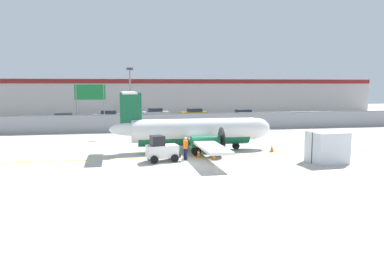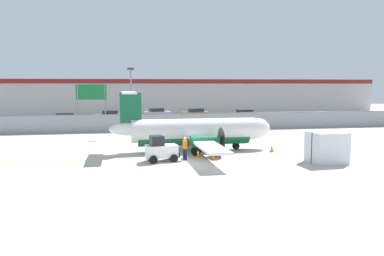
# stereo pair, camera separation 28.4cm
# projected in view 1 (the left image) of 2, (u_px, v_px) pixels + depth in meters

# --- Properties ---
(ground_plane) EXTENTS (140.00, 140.00, 0.01)m
(ground_plane) POSITION_uv_depth(u_px,v_px,m) (184.00, 157.00, 28.56)
(ground_plane) COLOR #BCB7AD
(perimeter_fence) EXTENTS (98.00, 0.10, 2.10)m
(perimeter_fence) POSITION_uv_depth(u_px,v_px,m) (163.00, 122.00, 44.06)
(perimeter_fence) COLOR gray
(perimeter_fence) RESTS_ON ground
(parking_lot_strip) EXTENTS (98.00, 17.00, 0.12)m
(parking_lot_strip) POSITION_uv_depth(u_px,v_px,m) (155.00, 121.00, 55.42)
(parking_lot_strip) COLOR #38383A
(parking_lot_strip) RESTS_ON ground
(background_building) EXTENTS (91.00, 8.10, 6.50)m
(background_building) POSITION_uv_depth(u_px,v_px,m) (147.00, 96.00, 73.11)
(background_building) COLOR #BCB7B2
(background_building) RESTS_ON ground
(commuter_airplane) EXTENTS (13.52, 16.03, 4.92)m
(commuter_airplane) POSITION_uv_depth(u_px,v_px,m) (197.00, 132.00, 31.02)
(commuter_airplane) COLOR white
(commuter_airplane) RESTS_ON ground
(baggage_tug) EXTENTS (2.48, 1.71, 1.88)m
(baggage_tug) POSITION_uv_depth(u_px,v_px,m) (162.00, 150.00, 26.79)
(baggage_tug) COLOR silver
(baggage_tug) RESTS_ON ground
(ground_crew_worker) EXTENTS (0.45, 0.53, 1.70)m
(ground_crew_worker) POSITION_uv_depth(u_px,v_px,m) (186.00, 147.00, 27.20)
(ground_crew_worker) COLOR #191E4C
(ground_crew_worker) RESTS_ON ground
(cargo_container) EXTENTS (2.54, 2.17, 2.20)m
(cargo_container) POSITION_uv_depth(u_px,v_px,m) (327.00, 147.00, 26.34)
(cargo_container) COLOR silver
(cargo_container) RESTS_ON ground
(traffic_cone_near_left) EXTENTS (0.36, 0.36, 0.64)m
(traffic_cone_near_left) POSITION_uv_depth(u_px,v_px,m) (272.00, 148.00, 30.64)
(traffic_cone_near_left) COLOR orange
(traffic_cone_near_left) RESTS_ON ground
(traffic_cone_near_right) EXTENTS (0.36, 0.36, 0.64)m
(traffic_cone_near_right) POSITION_uv_depth(u_px,v_px,m) (199.00, 154.00, 28.20)
(traffic_cone_near_right) COLOR orange
(traffic_cone_near_right) RESTS_ON ground
(traffic_cone_far_left) EXTENTS (0.36, 0.36, 0.64)m
(traffic_cone_far_left) POSITION_uv_depth(u_px,v_px,m) (214.00, 155.00, 27.43)
(traffic_cone_far_left) COLOR orange
(traffic_cone_far_left) RESTS_ON ground
(parked_car_0) EXTENTS (4.30, 2.20, 1.58)m
(parked_car_0) POSITION_uv_depth(u_px,v_px,m) (63.00, 119.00, 50.38)
(parked_car_0) COLOR #19662D
(parked_car_0) RESTS_ON parking_lot_strip
(parked_car_1) EXTENTS (4.27, 2.15, 1.58)m
(parked_car_1) POSITION_uv_depth(u_px,v_px,m) (108.00, 116.00, 55.43)
(parked_car_1) COLOR slate
(parked_car_1) RESTS_ON parking_lot_strip
(parked_car_2) EXTENTS (4.38, 2.42, 1.58)m
(parked_car_2) POSITION_uv_depth(u_px,v_px,m) (156.00, 113.00, 60.69)
(parked_car_2) COLOR silver
(parked_car_2) RESTS_ON parking_lot_strip
(parked_car_3) EXTENTS (4.35, 2.34, 1.58)m
(parked_car_3) POSITION_uv_depth(u_px,v_px,m) (194.00, 113.00, 60.12)
(parked_car_3) COLOR #B28C19
(parked_car_3) RESTS_ON parking_lot_strip
(parked_car_4) EXTENTS (4.38, 2.42, 1.58)m
(parked_car_4) POSITION_uv_depth(u_px,v_px,m) (243.00, 115.00, 57.43)
(parked_car_4) COLOR slate
(parked_car_4) RESTS_ON parking_lot_strip
(apron_light_pole) EXTENTS (0.70, 0.30, 7.27)m
(apron_light_pole) POSITION_uv_depth(u_px,v_px,m) (130.00, 96.00, 39.92)
(apron_light_pole) COLOR slate
(apron_light_pole) RESTS_ON ground
(highway_sign) EXTENTS (3.60, 0.14, 5.50)m
(highway_sign) POSITION_uv_depth(u_px,v_px,m) (90.00, 96.00, 44.60)
(highway_sign) COLOR slate
(highway_sign) RESTS_ON ground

